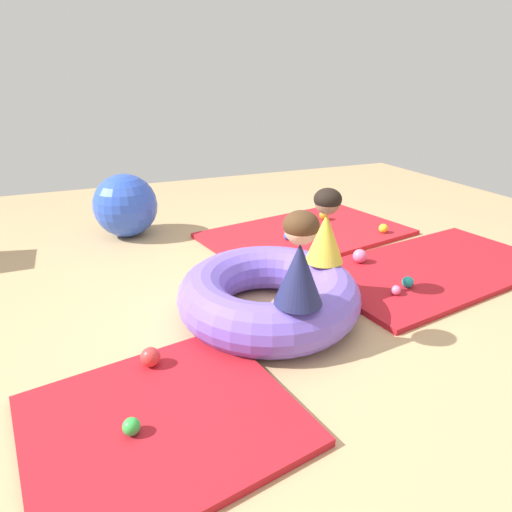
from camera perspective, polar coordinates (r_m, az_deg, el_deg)
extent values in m
plane|color=tan|center=(2.66, 1.00, -8.77)|extent=(8.00, 8.00, 0.00)
cube|color=red|center=(4.08, 6.65, 2.94)|extent=(2.02, 1.45, 0.04)
cube|color=#B21923|center=(2.03, -12.27, -20.46)|extent=(1.24, 1.14, 0.04)
cube|color=#B21923|center=(3.59, 22.33, -1.53)|extent=(1.99, 1.24, 0.04)
torus|color=#7056D1|center=(2.66, 1.68, -5.12)|extent=(1.12, 1.12, 0.30)
cone|color=navy|center=(2.19, 5.72, -2.32)|extent=(0.26, 0.26, 0.33)
sphere|color=#DBAD89|center=(2.10, 5.97, 3.68)|extent=(0.17, 0.17, 0.17)
ellipsoid|color=#472D19|center=(2.10, 5.99, 4.11)|extent=(0.18, 0.18, 0.14)
cone|color=yellow|center=(2.73, 9.15, 2.43)|extent=(0.26, 0.26, 0.32)
sphere|color=#936647|center=(2.66, 9.46, 7.10)|extent=(0.16, 0.16, 0.16)
ellipsoid|color=black|center=(2.65, 9.48, 7.43)|extent=(0.17, 0.17, 0.13)
sphere|color=pink|center=(3.45, 13.57, -0.01)|extent=(0.11, 0.11, 0.11)
sphere|color=red|center=(2.28, -13.79, -12.85)|extent=(0.10, 0.10, 0.10)
sphere|color=yellow|center=(4.18, 16.50, 3.53)|extent=(0.08, 0.08, 0.08)
sphere|color=blue|center=(3.85, 4.23, 2.68)|extent=(0.07, 0.07, 0.07)
sphere|color=orange|center=(4.43, 8.98, 5.36)|extent=(0.10, 0.10, 0.10)
sphere|color=green|center=(1.95, -16.16, -20.85)|extent=(0.07, 0.07, 0.07)
sphere|color=teal|center=(3.15, 19.44, -3.26)|extent=(0.08, 0.08, 0.08)
sphere|color=pink|center=(3.02, 18.02, -4.32)|extent=(0.07, 0.07, 0.07)
sphere|color=blue|center=(4.16, -16.88, 6.40)|extent=(0.58, 0.58, 0.58)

